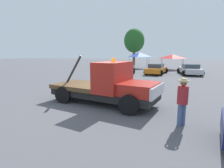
{
  "coord_description": "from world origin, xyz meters",
  "views": [
    {
      "loc": [
        3.31,
        -8.41,
        2.58
      ],
      "look_at": [
        0.5,
        0.0,
        1.05
      ],
      "focal_mm": 28.0,
      "sensor_mm": 36.0,
      "label": 1
    }
  ],
  "objects_px": {
    "person_near_truck": "(183,98)",
    "tree_left": "(134,41)",
    "parked_car_orange": "(156,69)",
    "tow_truck": "(109,86)",
    "canopy_tent_blue": "(140,55)",
    "parked_car_cream": "(126,69)",
    "parked_car_silver": "(190,69)",
    "traffic_cone": "(132,85)",
    "canopy_tent_red": "(172,56)"
  },
  "relations": [
    {
      "from": "person_near_truck",
      "to": "tree_left",
      "type": "distance_m",
      "value": 35.06
    },
    {
      "from": "parked_car_orange",
      "to": "tree_left",
      "type": "distance_m",
      "value": 18.82
    },
    {
      "from": "person_near_truck",
      "to": "parked_car_orange",
      "type": "bearing_deg",
      "value": -40.66
    },
    {
      "from": "tow_truck",
      "to": "canopy_tent_blue",
      "type": "height_order",
      "value": "canopy_tent_blue"
    },
    {
      "from": "parked_car_cream",
      "to": "canopy_tent_blue",
      "type": "height_order",
      "value": "canopy_tent_blue"
    },
    {
      "from": "parked_car_silver",
      "to": "traffic_cone",
      "type": "distance_m",
      "value": 12.08
    },
    {
      "from": "canopy_tent_red",
      "to": "traffic_cone",
      "type": "height_order",
      "value": "canopy_tent_red"
    },
    {
      "from": "parked_car_silver",
      "to": "tree_left",
      "type": "bearing_deg",
      "value": 24.1
    },
    {
      "from": "person_near_truck",
      "to": "canopy_tent_blue",
      "type": "relative_size",
      "value": 0.56
    },
    {
      "from": "tow_truck",
      "to": "traffic_cone",
      "type": "bearing_deg",
      "value": 97.7
    },
    {
      "from": "person_near_truck",
      "to": "canopy_tent_red",
      "type": "relative_size",
      "value": 0.51
    },
    {
      "from": "parked_car_silver",
      "to": "canopy_tent_blue",
      "type": "height_order",
      "value": "canopy_tent_blue"
    },
    {
      "from": "parked_car_cream",
      "to": "tree_left",
      "type": "relative_size",
      "value": 0.56
    },
    {
      "from": "person_near_truck",
      "to": "parked_car_cream",
      "type": "distance_m",
      "value": 17.39
    },
    {
      "from": "tow_truck",
      "to": "canopy_tent_red",
      "type": "relative_size",
      "value": 1.79
    },
    {
      "from": "tow_truck",
      "to": "parked_car_silver",
      "type": "distance_m",
      "value": 16.48
    },
    {
      "from": "canopy_tent_blue",
      "to": "traffic_cone",
      "type": "distance_m",
      "value": 18.76
    },
    {
      "from": "canopy_tent_red",
      "to": "tree_left",
      "type": "height_order",
      "value": "tree_left"
    },
    {
      "from": "tow_truck",
      "to": "parked_car_silver",
      "type": "height_order",
      "value": "tow_truck"
    },
    {
      "from": "canopy_tent_blue",
      "to": "canopy_tent_red",
      "type": "distance_m",
      "value": 5.59
    },
    {
      "from": "parked_car_orange",
      "to": "canopy_tent_red",
      "type": "relative_size",
      "value": 1.49
    },
    {
      "from": "traffic_cone",
      "to": "tow_truck",
      "type": "bearing_deg",
      "value": -93.4
    },
    {
      "from": "tow_truck",
      "to": "parked_car_orange",
      "type": "xyz_separation_m",
      "value": [
        1.27,
        14.88,
        -0.29
      ]
    },
    {
      "from": "traffic_cone",
      "to": "parked_car_silver",
      "type": "bearing_deg",
      "value": 65.36
    },
    {
      "from": "canopy_tent_red",
      "to": "tow_truck",
      "type": "bearing_deg",
      "value": -98.04
    },
    {
      "from": "canopy_tent_blue",
      "to": "canopy_tent_red",
      "type": "height_order",
      "value": "canopy_tent_blue"
    },
    {
      "from": "tree_left",
      "to": "person_near_truck",
      "type": "bearing_deg",
      "value": -75.7
    },
    {
      "from": "canopy_tent_blue",
      "to": "canopy_tent_red",
      "type": "xyz_separation_m",
      "value": [
        5.55,
        -0.55,
        -0.3
      ]
    },
    {
      "from": "parked_car_orange",
      "to": "canopy_tent_blue",
      "type": "bearing_deg",
      "value": 32.43
    },
    {
      "from": "parked_car_orange",
      "to": "traffic_cone",
      "type": "distance_m",
      "value": 10.31
    },
    {
      "from": "tow_truck",
      "to": "canopy_tent_blue",
      "type": "xyz_separation_m",
      "value": [
        -2.37,
        23.07,
        1.53
      ]
    },
    {
      "from": "canopy_tent_blue",
      "to": "person_near_truck",
      "type": "bearing_deg",
      "value": -76.87
    },
    {
      "from": "person_near_truck",
      "to": "parked_car_orange",
      "type": "relative_size",
      "value": 0.35
    },
    {
      "from": "parked_car_cream",
      "to": "parked_car_silver",
      "type": "relative_size",
      "value": 0.94
    },
    {
      "from": "tow_truck",
      "to": "traffic_cone",
      "type": "distance_m",
      "value": 4.68
    },
    {
      "from": "parked_car_orange",
      "to": "tree_left",
      "type": "relative_size",
      "value": 0.61
    },
    {
      "from": "canopy_tent_blue",
      "to": "tree_left",
      "type": "bearing_deg",
      "value": 107.54
    },
    {
      "from": "tow_truck",
      "to": "parked_car_cream",
      "type": "distance_m",
      "value": 14.72
    },
    {
      "from": "parked_car_cream",
      "to": "parked_car_orange",
      "type": "bearing_deg",
      "value": -94.1
    },
    {
      "from": "parked_car_cream",
      "to": "person_near_truck",
      "type": "bearing_deg",
      "value": -169.52
    },
    {
      "from": "parked_car_silver",
      "to": "canopy_tent_red",
      "type": "height_order",
      "value": "canopy_tent_red"
    },
    {
      "from": "canopy_tent_blue",
      "to": "canopy_tent_red",
      "type": "bearing_deg",
      "value": -5.68
    },
    {
      "from": "parked_car_orange",
      "to": "canopy_tent_red",
      "type": "height_order",
      "value": "canopy_tent_red"
    },
    {
      "from": "tow_truck",
      "to": "person_near_truck",
      "type": "xyz_separation_m",
      "value": [
        3.44,
        -1.81,
        0.09
      ]
    },
    {
      "from": "parked_car_silver",
      "to": "parked_car_orange",
      "type": "bearing_deg",
      "value": 91.47
    },
    {
      "from": "canopy_tent_blue",
      "to": "parked_car_orange",
      "type": "bearing_deg",
      "value": -66.07
    },
    {
      "from": "tow_truck",
      "to": "person_near_truck",
      "type": "height_order",
      "value": "tow_truck"
    },
    {
      "from": "parked_car_cream",
      "to": "tree_left",
      "type": "xyz_separation_m",
      "value": [
        -2.52,
        17.41,
        4.87
      ]
    },
    {
      "from": "canopy_tent_blue",
      "to": "canopy_tent_red",
      "type": "relative_size",
      "value": 0.92
    },
    {
      "from": "tree_left",
      "to": "parked_car_silver",
      "type": "bearing_deg",
      "value": -57.28
    }
  ]
}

